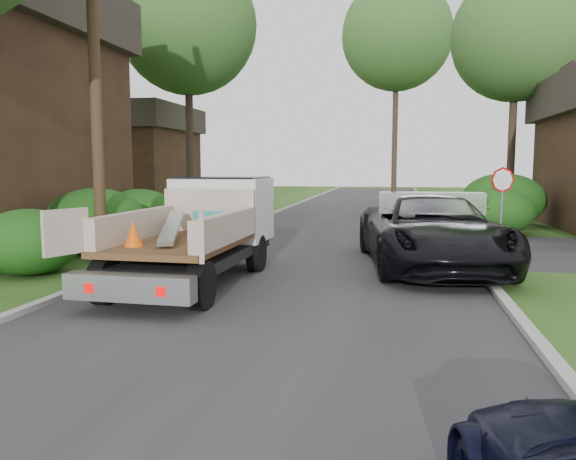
# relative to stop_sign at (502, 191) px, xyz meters

# --- Properties ---
(ground) EXTENTS (120.00, 120.00, 0.00)m
(ground) POSITION_rel_stop_sign_xyz_m (-5.20, -9.00, -1.78)
(ground) COLOR #2B4F16
(ground) RESTS_ON ground
(road) EXTENTS (8.00, 90.00, 0.02)m
(road) POSITION_rel_stop_sign_xyz_m (-5.20, 1.00, -1.77)
(road) COLOR #28282B
(road) RESTS_ON ground
(curb_left) EXTENTS (0.20, 90.00, 0.12)m
(curb_left) POSITION_rel_stop_sign_xyz_m (-9.30, 1.00, -1.72)
(curb_left) COLOR #9E9E99
(curb_left) RESTS_ON ground
(curb_right) EXTENTS (0.20, 90.00, 0.12)m
(curb_right) POSITION_rel_stop_sign_xyz_m (-1.10, 1.00, -1.72)
(curb_right) COLOR #9E9E99
(curb_right) RESTS_ON ground
(stop_sign) EXTENTS (0.71, 0.32, 2.48)m
(stop_sign) POSITION_rel_stop_sign_xyz_m (0.00, 0.00, 0.00)
(stop_sign) COLOR slate
(stop_sign) RESTS_ON ground
(utility_pole) EXTENTS (2.42, 1.25, 10.00)m
(utility_pole) POSITION_rel_stop_sign_xyz_m (-10.68, -4.02, 3.40)
(utility_pole) COLOR #382619
(utility_pole) RESTS_ON ground
(house_left_far) EXTENTS (7.56, 7.56, 6.00)m
(house_left_far) POSITION_rel_stop_sign_xyz_m (-18.70, 13.00, 1.27)
(house_left_far) COLOR #341E15
(house_left_far) RESTS_ON ground
(hedge_left_a) EXTENTS (2.34, 2.34, 1.53)m
(hedge_left_a) POSITION_rel_stop_sign_xyz_m (-11.40, -6.00, -1.01)
(hedge_left_a) COLOR #1B420F
(hedge_left_a) RESTS_ON ground
(hedge_left_b) EXTENTS (2.86, 2.86, 1.87)m
(hedge_left_b) POSITION_rel_stop_sign_xyz_m (-11.70, -2.50, -0.84)
(hedge_left_b) COLOR #1B420F
(hedge_left_b) RESTS_ON ground
(hedge_left_c) EXTENTS (2.60, 2.60, 1.70)m
(hedge_left_c) POSITION_rel_stop_sign_xyz_m (-12.00, 1.00, -0.93)
(hedge_left_c) COLOR #1B420F
(hedge_left_c) RESTS_ON ground
(hedge_right_a) EXTENTS (2.60, 2.60, 1.70)m
(hedge_right_a) POSITION_rel_stop_sign_xyz_m (0.60, 4.00, -0.93)
(hedge_right_a) COLOR #1B420F
(hedge_right_a) RESTS_ON ground
(hedge_right_b) EXTENTS (3.38, 3.38, 2.21)m
(hedge_right_b) POSITION_rel_stop_sign_xyz_m (1.30, 7.00, -0.67)
(hedge_right_b) COLOR #1B420F
(hedge_right_b) RESTS_ON ground
(tree_left_far) EXTENTS (6.40, 6.40, 12.20)m
(tree_left_far) POSITION_rel_stop_sign_xyz_m (-12.70, 8.00, 7.20)
(tree_left_far) COLOR #2D2119
(tree_left_far) RESTS_ON ground
(tree_right_far) EXTENTS (6.00, 6.00, 11.50)m
(tree_right_far) POSITION_rel_stop_sign_xyz_m (2.30, 11.00, 6.70)
(tree_right_far) COLOR #2D2119
(tree_right_far) RESTS_ON ground
(tree_left_back) EXTENTS (6.00, 6.00, 12.00)m
(tree_left_back) POSITION_rel_stop_sign_xyz_m (-19.20, 4.00, 7.20)
(tree_left_back) COLOR #2D2119
(tree_left_back) RESTS_ON ground
(tree_center_far) EXTENTS (7.20, 7.20, 14.60)m
(tree_center_far) POSITION_rel_stop_sign_xyz_m (-3.20, 21.00, 9.20)
(tree_center_far) COLOR #2D2119
(tree_center_far) RESTS_ON ground
(flatbed_truck) EXTENTS (2.79, 6.00, 2.25)m
(flatbed_truck) POSITION_rel_stop_sign_xyz_m (-7.26, -5.44, -0.55)
(flatbed_truck) COLOR black
(flatbed_truck) RESTS_ON ground
(black_pickup) EXTENTS (3.96, 6.90, 1.81)m
(black_pickup) POSITION_rel_stop_sign_xyz_m (-2.21, -3.37, -0.87)
(black_pickup) COLOR black
(black_pickup) RESTS_ON ground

